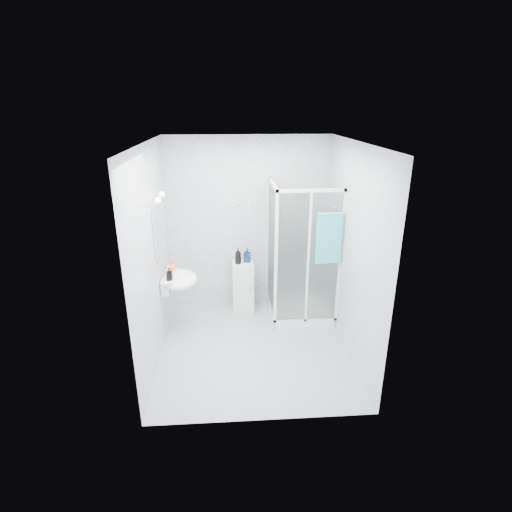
{
  "coord_description": "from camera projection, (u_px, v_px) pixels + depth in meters",
  "views": [
    {
      "loc": [
        -0.29,
        -4.47,
        2.99
      ],
      "look_at": [
        0.05,
        0.35,
        1.15
      ],
      "focal_mm": 28.0,
      "sensor_mm": 36.0,
      "label": 1
    }
  ],
  "objects": [
    {
      "name": "soap_dispenser_black",
      "position": [
        169.0,
        274.0,
        5.13
      ],
      "size": [
        0.07,
        0.08,
        0.16
      ],
      "primitive_type": "imported",
      "rotation": [
        0.0,
        0.0,
        0.0
      ],
      "color": "black",
      "rests_on": "wall_basin"
    },
    {
      "name": "wall_basin",
      "position": [
        178.0,
        280.0,
        5.32
      ],
      "size": [
        0.46,
        0.56,
        0.35
      ],
      "color": "white",
      "rests_on": "ground"
    },
    {
      "name": "storage_cabinet",
      "position": [
        243.0,
        287.0,
        6.08
      ],
      "size": [
        0.32,
        0.35,
        0.77
      ],
      "rotation": [
        0.0,
        0.0,
        0.0
      ],
      "color": "white",
      "rests_on": "ground"
    },
    {
      "name": "room",
      "position": [
        254.0,
        255.0,
        4.78
      ],
      "size": [
        2.4,
        2.6,
        2.6
      ],
      "color": "silver",
      "rests_on": "ground"
    },
    {
      "name": "vanity_lights",
      "position": [
        159.0,
        197.0,
        4.91
      ],
      "size": [
        0.1,
        0.4,
        0.08
      ],
      "color": "silver",
      "rests_on": "room"
    },
    {
      "name": "wall_hooks",
      "position": [
        231.0,
        205.0,
        5.82
      ],
      "size": [
        0.23,
        0.06,
        0.03
      ],
      "color": "silver",
      "rests_on": "room"
    },
    {
      "name": "shampoo_bottle_a",
      "position": [
        238.0,
        256.0,
        5.88
      ],
      "size": [
        0.1,
        0.1,
        0.25
      ],
      "primitive_type": "imported",
      "rotation": [
        0.0,
        0.0,
        0.06
      ],
      "color": "black",
      "rests_on": "storage_cabinet"
    },
    {
      "name": "hand_towel",
      "position": [
        329.0,
        237.0,
        5.16
      ],
      "size": [
        0.33,
        0.05,
        0.69
      ],
      "color": "#2FAEB3",
      "rests_on": "shower_enclosure"
    },
    {
      "name": "shampoo_bottle_b",
      "position": [
        247.0,
        255.0,
        5.96
      ],
      "size": [
        0.12,
        0.12,
        0.21
      ],
      "primitive_type": "imported",
      "rotation": [
        0.0,
        0.0,
        -0.23
      ],
      "color": "#0C1D4B",
      "rests_on": "storage_cabinet"
    },
    {
      "name": "mirror",
      "position": [
        158.0,
        230.0,
        5.05
      ],
      "size": [
        0.02,
        0.6,
        0.7
      ],
      "primitive_type": "cube",
      "color": "white",
      "rests_on": "room"
    },
    {
      "name": "shower_enclosure",
      "position": [
        296.0,
        290.0,
        5.84
      ],
      "size": [
        0.9,
        0.95,
        2.0
      ],
      "color": "white",
      "rests_on": "ground"
    },
    {
      "name": "soap_dispenser_orange",
      "position": [
        172.0,
        266.0,
        5.4
      ],
      "size": [
        0.16,
        0.16,
        0.16
      ],
      "primitive_type": "imported",
      "rotation": [
        0.0,
        0.0,
        0.32
      ],
      "color": "#FF5A1E",
      "rests_on": "wall_basin"
    }
  ]
}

